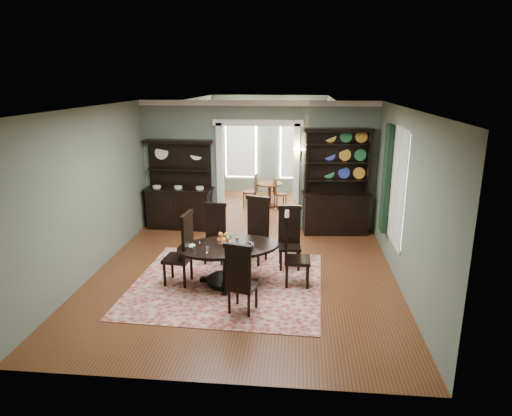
{
  "coord_description": "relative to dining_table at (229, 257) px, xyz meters",
  "views": [
    {
      "loc": [
        0.97,
        -7.55,
        3.47
      ],
      "look_at": [
        0.18,
        0.6,
        1.14
      ],
      "focal_mm": 32.0,
      "sensor_mm": 36.0,
      "label": 1
    }
  ],
  "objects": [
    {
      "name": "room",
      "position": [
        0.21,
        0.3,
        1.09
      ],
      "size": [
        5.51,
        6.01,
        3.01
      ],
      "color": "brown",
      "rests_on": "ground"
    },
    {
      "name": "parlor",
      "position": [
        0.21,
        5.79,
        1.03
      ],
      "size": [
        3.51,
        3.5,
        3.01
      ],
      "color": "brown",
      "rests_on": "ground"
    },
    {
      "name": "doorway_trim",
      "position": [
        0.21,
        3.26,
        1.13
      ],
      "size": [
        2.08,
        0.25,
        2.57
      ],
      "color": "silver",
      "rests_on": "floor"
    },
    {
      "name": "right_window",
      "position": [
        2.9,
        1.19,
        1.11
      ],
      "size": [
        0.15,
        1.47,
        2.12
      ],
      "color": "white",
      "rests_on": "wall_right"
    },
    {
      "name": "wall_sconce",
      "position": [
        1.16,
        3.11,
        1.4
      ],
      "size": [
        0.27,
        0.21,
        0.21
      ],
      "color": "#B58830",
      "rests_on": "back_wall_right"
    },
    {
      "name": "rug",
      "position": [
        -0.03,
        -0.02,
        -0.48
      ],
      "size": [
        3.37,
        3.22,
        0.01
      ],
      "primitive_type": "cube",
      "rotation": [
        0.0,
        0.0,
        -0.04
      ],
      "color": "maroon",
      "rests_on": "floor"
    },
    {
      "name": "dining_table",
      "position": [
        0.0,
        0.0,
        0.0
      ],
      "size": [
        2.09,
        2.09,
        0.7
      ],
      "rotation": [
        0.0,
        0.0,
        0.33
      ],
      "color": "black",
      "rests_on": "rug"
    },
    {
      "name": "centerpiece",
      "position": [
        -0.08,
        0.05,
        0.27
      ],
      "size": [
        1.2,
        0.77,
        0.2
      ],
      "color": "silver",
      "rests_on": "dining_table"
    },
    {
      "name": "chair_far_left",
      "position": [
        -0.43,
        1.02,
        0.12
      ],
      "size": [
        0.45,
        0.41,
        1.16
      ],
      "rotation": [
        0.0,
        0.0,
        3.14
      ],
      "color": "black",
      "rests_on": "rug"
    },
    {
      "name": "chair_far_mid",
      "position": [
        0.37,
        1.11,
        0.19
      ],
      "size": [
        0.6,
        0.58,
        1.29
      ],
      "rotation": [
        0.0,
        0.0,
        2.8
      ],
      "color": "black",
      "rests_on": "rug"
    },
    {
      "name": "chair_far_right",
      "position": [
        1.02,
        0.87,
        0.14
      ],
      "size": [
        0.47,
        0.45,
        1.18
      ],
      "rotation": [
        0.0,
        0.0,
        3.23
      ],
      "color": "black",
      "rests_on": "rug"
    },
    {
      "name": "chair_end_left",
      "position": [
        -0.77,
        -0.1,
        0.2
      ],
      "size": [
        0.5,
        0.52,
        1.3
      ],
      "rotation": [
        0.0,
        0.0,
        1.47
      ],
      "color": "black",
      "rests_on": "rug"
    },
    {
      "name": "chair_end_right",
      "position": [
        1.08,
        0.05,
        0.19
      ],
      "size": [
        0.46,
        0.5,
        1.29
      ],
      "rotation": [
        0.0,
        0.0,
        -1.56
      ],
      "color": "black",
      "rests_on": "rug"
    },
    {
      "name": "chair_near",
      "position": [
        0.34,
        -1.06,
        0.12
      ],
      "size": [
        0.52,
        0.5,
        1.15
      ],
      "rotation": [
        0.0,
        0.0,
        -0.27
      ],
      "color": "black",
      "rests_on": "rug"
    },
    {
      "name": "sideboard",
      "position": [
        -1.65,
        3.01,
        0.25
      ],
      "size": [
        1.62,
        0.63,
        2.1
      ],
      "rotation": [
        0.0,
        0.0,
        -0.04
      ],
      "color": "black",
      "rests_on": "floor"
    },
    {
      "name": "welsh_dresser",
      "position": [
        2.03,
        3.0,
        0.39
      ],
      "size": [
        1.59,
        0.71,
        2.41
      ],
      "rotation": [
        0.0,
        0.0,
        0.09
      ],
      "color": "black",
      "rests_on": "floor"
    },
    {
      "name": "parlor_table",
      "position": [
        0.36,
        5.1,
        -0.06
      ],
      "size": [
        0.71,
        0.71,
        0.66
      ],
      "color": "#5C311A",
      "rests_on": "parlor_floor"
    },
    {
      "name": "parlor_chair_left",
      "position": [
        -0.11,
        4.9,
        0.02
      ],
      "size": [
        0.42,
        0.4,
        0.95
      ],
      "rotation": [
        0.0,
        0.0,
        1.46
      ],
      "color": "#5C311A",
      "rests_on": "parlor_floor"
    },
    {
      "name": "parlor_chair_right",
      "position": [
        0.62,
        4.89,
        -0.03
      ],
      "size": [
        0.4,
        0.39,
        0.86
      ],
      "rotation": [
        0.0,
        0.0,
        -1.27
      ],
      "color": "#5C311A",
      "rests_on": "parlor_floor"
    }
  ]
}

